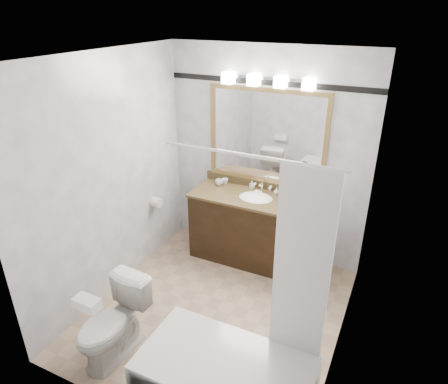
{
  "coord_description": "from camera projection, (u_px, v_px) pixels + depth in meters",
  "views": [
    {
      "loc": [
        1.45,
        -2.86,
        2.85
      ],
      "look_at": [
        -0.09,
        0.35,
        1.18
      ],
      "focal_mm": 32.0,
      "sensor_mm": 36.0,
      "label": 1
    }
  ],
  "objects": [
    {
      "name": "toilet",
      "position": [
        112.0,
        324.0,
        3.45
      ],
      "size": [
        0.44,
        0.72,
        0.71
      ],
      "primitive_type": "imported",
      "rotation": [
        0.0,
        0.0,
        -0.07
      ],
      "color": "white",
      "rests_on": "ground"
    },
    {
      "name": "cup_left",
      "position": [
        219.0,
        182.0,
        4.88
      ],
      "size": [
        0.11,
        0.11,
        0.07
      ],
      "primitive_type": "imported",
      "rotation": [
        0.0,
        0.0,
        -0.22
      ],
      "color": "white",
      "rests_on": "vanity"
    },
    {
      "name": "vanity",
      "position": [
        255.0,
        228.0,
        4.76
      ],
      "size": [
        1.53,
        0.58,
        0.97
      ],
      "color": "black",
      "rests_on": "ground"
    },
    {
      "name": "soap_bottle_a",
      "position": [
        252.0,
        185.0,
        4.78
      ],
      "size": [
        0.06,
        0.06,
        0.1
      ],
      "primitive_type": "imported",
      "rotation": [
        0.0,
        0.0,
        -0.22
      ],
      "color": "white",
      "rests_on": "vanity"
    },
    {
      "name": "vanity_light_bar",
      "position": [
        267.0,
        80.0,
        4.21
      ],
      "size": [
        1.02,
        0.14,
        0.12
      ],
      "color": "silver",
      "rests_on": "room"
    },
    {
      "name": "tissue_box",
      "position": [
        87.0,
        303.0,
        3.1
      ],
      "size": [
        0.22,
        0.12,
        0.09
      ],
      "primitive_type": "cube",
      "rotation": [
        0.0,
        0.0,
        -0.02
      ],
      "color": "white",
      "rests_on": "toilet"
    },
    {
      "name": "soap_bar",
      "position": [
        258.0,
        192.0,
        4.68
      ],
      "size": [
        0.09,
        0.08,
        0.03
      ],
      "primitive_type": "cube",
      "rotation": [
        0.0,
        0.0,
        -0.32
      ],
      "color": "beige",
      "rests_on": "vanity"
    },
    {
      "name": "room",
      "position": [
        216.0,
        202.0,
        3.58
      ],
      "size": [
        2.42,
        2.62,
        2.52
      ],
      "color": "tan",
      "rests_on": "ground"
    },
    {
      "name": "soap_bottle_b",
      "position": [
        276.0,
        191.0,
        4.64
      ],
      "size": [
        0.08,
        0.08,
        0.08
      ],
      "primitive_type": "imported",
      "rotation": [
        0.0,
        0.0,
        0.35
      ],
      "color": "white",
      "rests_on": "vanity"
    },
    {
      "name": "accent_stripe",
      "position": [
        269.0,
        83.0,
        4.28
      ],
      "size": [
        2.4,
        0.01,
        0.06
      ],
      "primitive_type": "cube",
      "color": "black",
      "rests_on": "room"
    },
    {
      "name": "cup_right",
      "position": [
        225.0,
        181.0,
        4.9
      ],
      "size": [
        0.09,
        0.09,
        0.07
      ],
      "primitive_type": "imported",
      "rotation": [
        0.0,
        0.0,
        -0.11
      ],
      "color": "white",
      "rests_on": "vanity"
    },
    {
      "name": "mirror",
      "position": [
        266.0,
        137.0,
        4.52
      ],
      "size": [
        1.4,
        0.04,
        1.1
      ],
      "color": "#9C7D46",
      "rests_on": "room"
    },
    {
      "name": "tp_roll",
      "position": [
        157.0,
        202.0,
        4.8
      ],
      "size": [
        0.11,
        0.12,
        0.12
      ],
      "primitive_type": "cylinder",
      "rotation": [
        0.0,
        1.57,
        0.0
      ],
      "color": "white",
      "rests_on": "room"
    },
    {
      "name": "coffee_maker",
      "position": [
        293.0,
        188.0,
        4.38
      ],
      "size": [
        0.19,
        0.22,
        0.34
      ],
      "rotation": [
        0.0,
        0.0,
        0.36
      ],
      "color": "black",
      "rests_on": "vanity"
    },
    {
      "name": "bathtub",
      "position": [
        229.0,
        377.0,
        3.04
      ],
      "size": [
        1.3,
        0.75,
        1.96
      ],
      "color": "white",
      "rests_on": "ground"
    }
  ]
}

